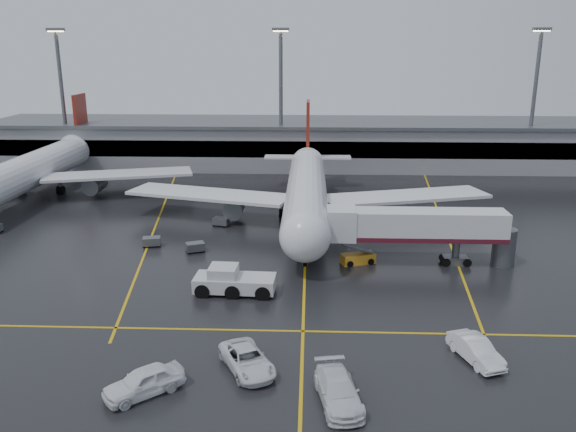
{
  "coord_description": "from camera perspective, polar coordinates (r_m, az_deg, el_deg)",
  "views": [
    {
      "loc": [
        0.46,
        -65.53,
        22.47
      ],
      "look_at": [
        -2.0,
        -2.0,
        4.0
      ],
      "focal_mm": 36.69,
      "sensor_mm": 36.0,
      "label": 1
    }
  ],
  "objects": [
    {
      "name": "baggage_cart_a",
      "position": [
        67.25,
        -8.98,
        -2.96
      ],
      "size": [
        2.35,
        1.97,
        1.12
      ],
      "color": "#595B60",
      "rests_on": "ground"
    },
    {
      "name": "jet_bridge",
      "position": [
        63.38,
        12.49,
        -1.2
      ],
      "size": [
        19.9,
        3.4,
        6.05
      ],
      "color": "silver",
      "rests_on": "ground"
    },
    {
      "name": "baggage_cart_c",
      "position": [
        76.47,
        -6.49,
        -0.51
      ],
      "size": [
        2.27,
        1.78,
        1.12
      ],
      "color": "#595B60",
      "rests_on": "ground"
    },
    {
      "name": "apron_line_centre",
      "position": [
        69.27,
        1.72,
        -2.73
      ],
      "size": [
        0.25,
        90.0,
        0.02
      ],
      "primitive_type": "cube",
      "color": "gold",
      "rests_on": "ground"
    },
    {
      "name": "apron_line_stop",
      "position": [
        48.98,
        1.46,
        -11.1
      ],
      "size": [
        60.0,
        0.25,
        0.02
      ],
      "primitive_type": "cube",
      "color": "gold",
      "rests_on": "ground"
    },
    {
      "name": "pushback_tractor",
      "position": [
        55.91,
        -5.39,
        -6.37
      ],
      "size": [
        7.72,
        3.59,
        2.71
      ],
      "color": "#BDBDC0",
      "rests_on": "ground"
    },
    {
      "name": "second_airliner",
      "position": [
        98.72,
        -23.37,
        4.21
      ],
      "size": [
        48.8,
        45.6,
        14.1
      ],
      "color": "silver",
      "rests_on": "ground"
    },
    {
      "name": "main_airliner",
      "position": [
        77.41,
        1.82,
        2.55
      ],
      "size": [
        48.8,
        45.6,
        14.1
      ],
      "color": "silver",
      "rests_on": "ground"
    },
    {
      "name": "baggage_cart_b",
      "position": [
        70.09,
        -13.07,
        -2.4
      ],
      "size": [
        2.23,
        1.7,
        1.12
      ],
      "color": "#595B60",
      "rests_on": "ground"
    },
    {
      "name": "terminal",
      "position": [
        114.91,
        1.98,
        7.1
      ],
      "size": [
        122.0,
        19.0,
        8.6
      ],
      "color": "gray",
      "rests_on": "ground"
    },
    {
      "name": "service_van_d",
      "position": [
        41.82,
        -13.8,
        -15.32
      ],
      "size": [
        5.63,
        5.2,
        1.87
      ],
      "primitive_type": "imported",
      "rotation": [
        0.0,
        0.0,
        -0.88
      ],
      "color": "white",
      "rests_on": "ground"
    },
    {
      "name": "light_mast_right",
      "position": [
        114.85,
        22.79,
        10.98
      ],
      "size": [
        3.0,
        1.2,
        25.45
      ],
      "color": "#595B60",
      "rests_on": "ground"
    },
    {
      "name": "apron_line_left",
      "position": [
        81.41,
        -12.43,
        -0.21
      ],
      "size": [
        9.99,
        69.35,
        0.02
      ],
      "primitive_type": "cube",
      "rotation": [
        0.0,
        0.0,
        0.14
      ],
      "color": "gold",
      "rests_on": "ground"
    },
    {
      "name": "service_van_b",
      "position": [
        40.03,
        4.9,
        -16.49
      ],
      "size": [
        3.51,
        6.44,
        1.77
      ],
      "primitive_type": "imported",
      "rotation": [
        0.0,
        0.0,
        0.18
      ],
      "color": "white",
      "rests_on": "ground"
    },
    {
      "name": "light_mast_left",
      "position": [
        117.02,
        -21.07,
        11.23
      ],
      "size": [
        3.0,
        1.2,
        25.45
      ],
      "color": "#595B60",
      "rests_on": "ground"
    },
    {
      "name": "light_mast_mid",
      "position": [
        107.96,
        -0.7,
        11.95
      ],
      "size": [
        3.0,
        1.2,
        25.45
      ],
      "color": "#595B60",
      "rests_on": "ground"
    },
    {
      "name": "service_van_c",
      "position": [
        46.62,
        17.73,
        -12.24
      ],
      "size": [
        3.49,
        5.58,
        1.74
      ],
      "primitive_type": "imported",
      "rotation": [
        0.0,
        0.0,
        0.34
      ],
      "color": "white",
      "rests_on": "ground"
    },
    {
      "name": "ground",
      "position": [
        69.28,
        1.72,
        -2.73
      ],
      "size": [
        220.0,
        220.0,
        0.0
      ],
      "primitive_type": "plane",
      "color": "black",
      "rests_on": "ground"
    },
    {
      "name": "belt_loader",
      "position": [
        63.53,
        6.78,
        -4.1
      ],
      "size": [
        3.88,
        2.61,
        2.27
      ],
      "color": "orange",
      "rests_on": "ground"
    },
    {
      "name": "service_van_a",
      "position": [
        43.46,
        -3.98,
        -13.73
      ],
      "size": [
        5.06,
        6.44,
        1.63
      ],
      "primitive_type": "imported",
      "rotation": [
        0.0,
        0.0,
        0.47
      ],
      "color": "white",
      "rests_on": "ground"
    },
    {
      "name": "apron_line_right",
      "position": [
        80.73,
        14.68,
        -0.5
      ],
      "size": [
        7.57,
        69.64,
        0.02
      ],
      "primitive_type": "cube",
      "rotation": [
        0.0,
        0.0,
        -0.1
      ],
      "color": "gold",
      "rests_on": "ground"
    }
  ]
}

